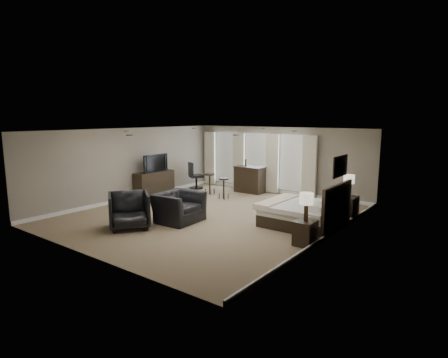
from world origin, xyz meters
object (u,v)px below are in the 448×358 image
Objects in this scene: lamp_far at (349,186)px; bar_stool_right at (224,188)px; bed at (299,202)px; armchair_far at (129,209)px; armchair_near at (178,202)px; nightstand_near at (305,233)px; nightstand_far at (347,207)px; lamp_near at (306,207)px; bar_counter at (250,179)px; desk_chair at (196,175)px; dresser at (154,184)px; tv at (154,170)px; bar_stool_left at (210,184)px.

lamp_far reaches higher than bar_stool_right.
bed is 4.68m from armchair_far.
armchair_far is at bearing 151.70° from armchair_near.
nightstand_far is at bearing 90.00° from nightstand_near.
lamp_near is (0.89, -1.45, 0.28)m from bed.
bed reaches higher than nightstand_near.
desk_chair is at bearing -162.80° from bar_counter.
nightstand_near is at bearing -90.00° from lamp_far.
armchair_near is at bearing -148.23° from bed.
bar_counter is (-4.45, 1.47, 0.19)m from nightstand_far.
armchair_near is (-3.81, -0.36, -0.35)m from lamp_near.
armchair_near is 3.25m from bar_stool_right.
dresser is at bearing 74.09° from armchair_far.
desk_chair is at bearing -6.73° from tv.
armchair_near is at bearing 155.11° from desk_chair.
armchair_near is (-3.81, -3.26, 0.23)m from nightstand_far.
lamp_near is at bearing -87.94° from armchair_near.
bed is 1.74× the size of tv.
nightstand_near is 0.90× the size of lamp_far.
lamp_far is 0.56× the size of tv.
nightstand_near is 4.71m from armchair_far.
nightstand_near is 0.45× the size of armchair_near.
bar_stool_left is 1.04m from bar_stool_right.
nightstand_near is 7.13m from tv.
lamp_far is at bearing -2.85° from bar_stool_left.
bar_stool_right is (-4.55, -0.10, -0.60)m from lamp_far.
bar_counter is (2.47, 2.81, -0.50)m from tv.
bed reaches higher than lamp_near.
tv is at bearing 74.09° from armchair_far.
nightstand_near is at bearing -102.74° from tv.
tv is 0.96× the size of bar_counter.
desk_chair is (-2.26, 5.33, 0.02)m from armchair_far.
armchair_far is (-4.41, -4.54, -0.45)m from lamp_far.
bed is 4.95m from bar_stool_left.
dresser is 3.74m from bar_counter.
bar_stool_left reaches higher than bar_stool_right.
desk_chair is at bearing 31.97° from armchair_near.
nightstand_far is at bearing 90.00° from lamp_near.
armchair_near is at bearing -82.34° from bar_counter.
armchair_near is (3.11, -1.92, -0.45)m from tv.
lamp_far is 7.07m from dresser.
lamp_near is 7.11m from dresser.
armchair_near reaches higher than armchair_far.
bar_stool_left is (-1.71, 3.53, -0.16)m from armchair_near.
bar_stool_right is at bearing 159.76° from bed.
nightstand_near is 5.35m from bar_stool_right.
tv is at bearing -169.08° from nightstand_far.
armchair_near is 1.66× the size of bar_stool_right.
tv is at bearing 113.10° from desk_chair.
lamp_far reaches higher than nightstand_near.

